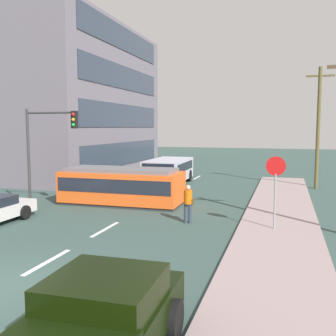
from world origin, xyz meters
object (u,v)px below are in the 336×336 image
(pickup_truck_parked, at_px, (92,331))
(stop_sign, at_px, (275,177))
(streetcar_tram, at_px, (122,185))
(city_bus, at_px, (169,170))
(utility_pole_mid, at_px, (318,126))
(pedestrian_crossing, at_px, (188,202))
(traffic_light_mast, at_px, (47,139))

(pickup_truck_parked, height_order, stop_sign, stop_sign)
(streetcar_tram, distance_m, city_bus, 7.94)
(stop_sign, height_order, utility_pole_mid, utility_pole_mid)
(city_bus, height_order, pedestrian_crossing, city_bus)
(utility_pole_mid, bearing_deg, city_bus, -175.57)
(traffic_light_mast, bearing_deg, pedestrian_crossing, -4.60)
(streetcar_tram, xyz_separation_m, pickup_truck_parked, (5.44, -13.58, -0.22))
(pickup_truck_parked, height_order, utility_pole_mid, utility_pole_mid)
(streetcar_tram, relative_size, stop_sign, 2.27)
(traffic_light_mast, height_order, utility_pole_mid, utility_pole_mid)
(stop_sign, relative_size, traffic_light_mast, 0.57)
(city_bus, relative_size, utility_pole_mid, 0.67)
(traffic_light_mast, bearing_deg, pickup_truck_parked, -53.20)
(city_bus, height_order, pickup_truck_parked, city_bus)
(streetcar_tram, height_order, pedestrian_crossing, streetcar_tram)
(streetcar_tram, height_order, pickup_truck_parked, streetcar_tram)
(city_bus, height_order, utility_pole_mid, utility_pole_mid)
(streetcar_tram, distance_m, utility_pole_mid, 14.00)
(city_bus, xyz_separation_m, traffic_light_mast, (-3.17, -10.33, 2.52))
(pedestrian_crossing, distance_m, pickup_truck_parked, 10.64)
(traffic_light_mast, bearing_deg, utility_pole_mid, 39.73)
(city_bus, relative_size, stop_sign, 1.89)
(city_bus, distance_m, stop_sign, 13.82)
(pedestrian_crossing, bearing_deg, city_bus, 111.02)
(pickup_truck_parked, bearing_deg, utility_pole_mid, 77.31)
(streetcar_tram, distance_m, traffic_light_mast, 4.55)
(city_bus, relative_size, pedestrian_crossing, 3.25)
(pedestrian_crossing, bearing_deg, traffic_light_mast, 175.40)
(traffic_light_mast, distance_m, utility_pole_mid, 17.42)
(pickup_truck_parked, height_order, traffic_light_mast, traffic_light_mast)
(city_bus, bearing_deg, streetcar_tram, -91.79)
(city_bus, xyz_separation_m, pickup_truck_parked, (5.19, -21.52, -0.24))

